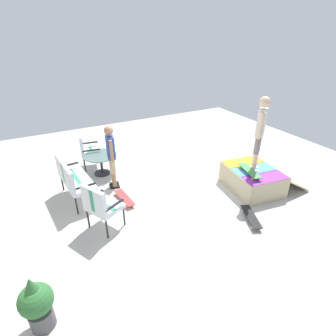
{
  "coord_description": "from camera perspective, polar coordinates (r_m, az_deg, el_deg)",
  "views": [
    {
      "loc": [
        -4.75,
        2.71,
        3.59
      ],
      "look_at": [
        0.11,
        0.12,
        0.7
      ],
      "focal_mm": 28.29,
      "sensor_mm": 36.0,
      "label": 1
    }
  ],
  "objects": [
    {
      "name": "potted_plant",
      "position": [
        4.19,
        -26.43,
        -24.59
      ],
      "size": [
        0.44,
        0.44,
        0.92
      ],
      "color": "#515156",
      "rests_on": "ground_plane"
    },
    {
      "name": "patio_chair_near_house",
      "position": [
        7.86,
        -17.17,
        4.18
      ],
      "size": [
        0.69,
        0.63,
        1.02
      ],
      "color": "black",
      "rests_on": "ground_plane"
    },
    {
      "name": "skateboard_spare",
      "position": [
        5.94,
        17.45,
        -9.96
      ],
      "size": [
        0.81,
        0.5,
        0.1
      ],
      "color": "black",
      "rests_on": "ground_plane"
    },
    {
      "name": "patio_chair_by_wall",
      "position": [
        5.3,
        -14.53,
        -7.53
      ],
      "size": [
        0.8,
        0.77,
        1.02
      ],
      "color": "black",
      "rests_on": "ground_plane"
    },
    {
      "name": "ground_plane",
      "position": [
        6.57,
        1.39,
        -5.95
      ],
      "size": [
        12.0,
        12.0,
        0.1
      ],
      "primitive_type": "cube",
      "color": "beige"
    },
    {
      "name": "skateboard_by_bench",
      "position": [
        6.34,
        -9.39,
        -6.31
      ],
      "size": [
        0.81,
        0.27,
        0.1
      ],
      "color": "#B23838",
      "rests_on": "ground_plane"
    },
    {
      "name": "patio_bench",
      "position": [
        6.4,
        -20.1,
        -1.85
      ],
      "size": [
        1.3,
        0.68,
        1.02
      ],
      "color": "black",
      "rests_on": "ground_plane"
    },
    {
      "name": "patio_table",
      "position": [
        7.47,
        -14.27,
        1.58
      ],
      "size": [
        0.9,
        0.9,
        0.57
      ],
      "color": "black",
      "rests_on": "ground_plane"
    },
    {
      "name": "person_watching",
      "position": [
        6.56,
        -12.18,
        3.16
      ],
      "size": [
        0.47,
        0.29,
        1.62
      ],
      "color": "black",
      "rests_on": "ground_plane"
    },
    {
      "name": "person_skater",
      "position": [
        6.37,
        19.27,
        7.96
      ],
      "size": [
        0.36,
        0.39,
        1.78
      ],
      "color": "silver",
      "rests_on": "skate_ramp"
    },
    {
      "name": "skate_ramp",
      "position": [
        6.96,
        17.89,
        -2.19
      ],
      "size": [
        1.56,
        1.98,
        0.56
      ],
      "color": "tan",
      "rests_on": "ground_plane"
    },
    {
      "name": "skateboard_on_ramp",
      "position": [
        6.52,
        17.16,
        -0.54
      ],
      "size": [
        0.82,
        0.39,
        0.1
      ],
      "color": "#3F8C4C",
      "rests_on": "skate_ramp"
    }
  ]
}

